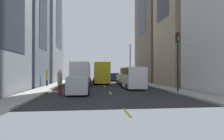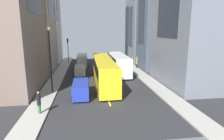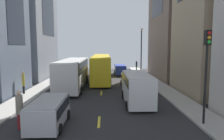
# 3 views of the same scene
# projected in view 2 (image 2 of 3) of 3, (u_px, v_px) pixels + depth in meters

# --- Properties ---
(ground_plane) EXTENTS (40.30, 40.30, 0.00)m
(ground_plane) POSITION_uv_depth(u_px,v_px,m) (100.00, 75.00, 32.44)
(ground_plane) COLOR #28282B
(sidewalk_west) EXTENTS (2.16, 44.00, 0.15)m
(sidewalk_west) POSITION_uv_depth(u_px,v_px,m) (140.00, 74.00, 33.39)
(sidewalk_west) COLOR #9E9B93
(sidewalk_west) RESTS_ON ground
(sidewalk_east) EXTENTS (2.16, 44.00, 0.15)m
(sidewalk_east) POSITION_uv_depth(u_px,v_px,m) (58.00, 76.00, 31.47)
(sidewalk_east) COLOR #9E9B93
(sidewalk_east) RESTS_ON ground
(lane_stripe_0) EXTENTS (0.16, 2.00, 0.01)m
(lane_stripe_0) POSITION_uv_depth(u_px,v_px,m) (94.00, 58.00, 52.80)
(lane_stripe_0) COLOR yellow
(lane_stripe_0) RESTS_ON ground
(lane_stripe_1) EXTENTS (0.16, 2.00, 0.01)m
(lane_stripe_1) POSITION_uv_depth(u_px,v_px,m) (96.00, 63.00, 44.66)
(lane_stripe_1) COLOR yellow
(lane_stripe_1) RESTS_ON ground
(lane_stripe_2) EXTENTS (0.16, 2.00, 0.01)m
(lane_stripe_2) POSITION_uv_depth(u_px,v_px,m) (98.00, 70.00, 36.51)
(lane_stripe_2) COLOR yellow
(lane_stripe_2) RESTS_ON ground
(lane_stripe_3) EXTENTS (0.16, 2.00, 0.01)m
(lane_stripe_3) POSITION_uv_depth(u_px,v_px,m) (102.00, 82.00, 28.37)
(lane_stripe_3) COLOR yellow
(lane_stripe_3) RESTS_ON ground
(lane_stripe_4) EXTENTS (0.16, 2.00, 0.01)m
(lane_stripe_4) POSITION_uv_depth(u_px,v_px,m) (109.00, 103.00, 20.23)
(lane_stripe_4) COLOR yellow
(lane_stripe_4) RESTS_ON ground
(building_west_0) EXTENTS (9.87, 10.05, 16.74)m
(building_west_0) POSITION_uv_depth(u_px,v_px,m) (149.00, 27.00, 46.32)
(building_west_0) COLOR slate
(building_west_0) RESTS_ON ground
(building_west_1) EXTENTS (6.66, 7.17, 22.38)m
(building_west_1) POSITION_uv_depth(u_px,v_px,m) (158.00, 11.00, 36.11)
(building_west_1) COLOR #4C5666
(building_west_1) RESTS_ON ground
(city_bus_white) EXTENTS (2.81, 11.07, 3.35)m
(city_bus_white) POSITION_uv_depth(u_px,v_px,m) (118.00, 62.00, 33.70)
(city_bus_white) COLOR silver
(city_bus_white) RESTS_ON ground
(streetcar_yellow) EXTENTS (2.70, 14.92, 3.59)m
(streetcar_yellow) POSITION_uv_depth(u_px,v_px,m) (104.00, 69.00, 27.11)
(streetcar_yellow) COLOR yellow
(streetcar_yellow) RESTS_ON ground
(delivery_van_white) EXTENTS (2.25, 5.81, 2.58)m
(delivery_van_white) POSITION_uv_depth(u_px,v_px,m) (82.00, 60.00, 39.80)
(delivery_van_white) COLOR white
(delivery_van_white) RESTS_ON ground
(car_silver_0) EXTENTS (2.00, 4.34, 1.54)m
(car_silver_0) POSITION_uv_depth(u_px,v_px,m) (80.00, 70.00, 32.85)
(car_silver_0) COLOR #B7BABF
(car_silver_0) RESTS_ON ground
(car_silver_1) EXTENTS (1.96, 4.03, 1.65)m
(car_silver_1) POSITION_uv_depth(u_px,v_px,m) (108.00, 58.00, 45.44)
(car_silver_1) COLOR #B7BABF
(car_silver_1) RESTS_ON ground
(car_blue_2) EXTENTS (1.99, 4.64, 1.73)m
(car_blue_2) POSITION_uv_depth(u_px,v_px,m) (81.00, 88.00, 21.95)
(car_blue_2) COLOR #2338AD
(car_blue_2) RESTS_ON ground
(pedestrian_waiting_curb) EXTENTS (0.34, 0.34, 2.09)m
(pedestrian_waiting_curb) POSITION_uv_depth(u_px,v_px,m) (39.00, 102.00, 17.04)
(pedestrian_waiting_curb) COLOR #336B38
(pedestrian_waiting_curb) RESTS_ON ground
(pedestrian_crossing_mid) EXTENTS (0.40, 0.40, 2.28)m
(pedestrian_crossing_mid) POSITION_uv_depth(u_px,v_px,m) (115.00, 57.00, 45.97)
(pedestrian_crossing_mid) COLOR maroon
(pedestrian_crossing_mid) RESTS_ON ground
(pedestrian_crossing_near) EXTENTS (0.28, 0.28, 2.25)m
(pedestrian_crossing_near) POSITION_uv_depth(u_px,v_px,m) (137.00, 62.00, 37.99)
(pedestrian_crossing_near) COLOR black
(pedestrian_crossing_near) RESTS_ON ground
(traffic_light_near_corner) EXTENTS (0.32, 0.44, 5.63)m
(traffic_light_near_corner) POSITION_uv_depth(u_px,v_px,m) (68.00, 46.00, 43.82)
(traffic_light_near_corner) COLOR black
(traffic_light_near_corner) RESTS_ON ground
(streetlamp_near) EXTENTS (0.44, 0.44, 7.83)m
(streetlamp_near) POSITION_uv_depth(u_px,v_px,m) (50.00, 54.00, 22.07)
(streetlamp_near) COLOR black
(streetlamp_near) RESTS_ON ground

